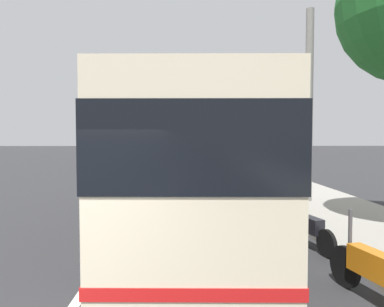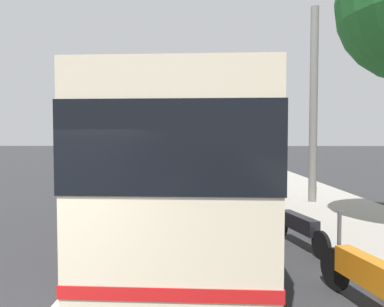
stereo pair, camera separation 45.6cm
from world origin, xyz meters
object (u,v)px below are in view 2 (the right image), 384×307
car_far_distant (138,161)px  utility_pole (313,107)px  motorcycle_by_tree (299,226)px  car_ahead_same_lane (202,155)px  coach_bus (193,157)px  car_behind_bus (200,150)px  motorcycle_mid_row (366,277)px

car_far_distant → utility_pole: utility_pole is taller
motorcycle_by_tree → car_ahead_same_lane: bearing=-10.3°
coach_bus → utility_pole: bearing=-51.6°
car_ahead_same_lane → car_behind_bus: bearing=0.5°
car_far_distant → utility_pole: size_ratio=0.66×
motorcycle_mid_row → car_behind_bus: size_ratio=0.51×
car_ahead_same_lane → utility_pole: (-22.03, -3.69, 2.77)m
motorcycle_by_tree → motorcycle_mid_row: bearing=167.6°
coach_bus → car_far_distant: 16.99m
coach_bus → motorcycle_mid_row: bearing=-149.8°
coach_bus → utility_pole: 5.50m
car_ahead_same_lane → car_behind_bus: size_ratio=1.04×
motorcycle_by_tree → car_behind_bus: 43.66m
motorcycle_by_tree → car_far_distant: bearing=6.2°
motorcycle_by_tree → coach_bus: bearing=40.8°
motorcycle_mid_row → car_far_distant: (20.96, 6.81, 0.24)m
motorcycle_mid_row → car_far_distant: bearing=5.3°
car_ahead_same_lane → motorcycle_by_tree: bearing=-175.8°
car_behind_bus → car_far_distant: bearing=166.5°
coach_bus → motorcycle_by_tree: 3.24m
coach_bus → motorcycle_mid_row: 5.39m
coach_bus → car_behind_bus: bearing=1.3°
car_ahead_same_lane → utility_pole: bearing=-170.2°
motorcycle_mid_row → coach_bus: bearing=15.6°
utility_pole → motorcycle_mid_row: bearing=167.1°
car_far_distant → car_behind_bus: size_ratio=1.13×
coach_bus → utility_pole: utility_pole is taller
coach_bus → motorcycle_mid_row: coach_bus is taller
motorcycle_by_tree → car_far_distant: 19.26m
car_far_distant → car_behind_bus: bearing=172.8°
motorcycle_by_tree → car_behind_bus: car_behind_bus is taller
motorcycle_mid_row → car_behind_bus: car_behind_bus is taller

